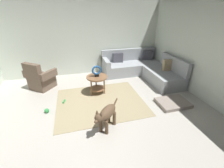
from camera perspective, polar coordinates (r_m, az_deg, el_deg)
name	(u,v)px	position (r m, az deg, el deg)	size (l,w,h in m)	color
ground_plane	(100,121)	(3.53, -4.65, -13.94)	(6.00, 6.00, 0.10)	#B7B2A8
wall_back	(83,37)	(5.67, -11.13, 17.23)	(6.00, 0.12, 2.70)	silver
wall_right	(221,52)	(4.37, 36.44, 9.82)	(0.12, 6.00, 2.70)	silver
area_rug	(100,101)	(4.07, -4.48, -6.75)	(2.30, 1.90, 0.01)	tan
sectional_couch	(142,69)	(5.60, 11.59, 5.82)	(2.20, 2.25, 0.88)	#9EA3A8
armchair	(40,79)	(5.10, -25.94, 1.78)	(1.00, 0.97, 0.88)	brown
side_table	(97,80)	(4.30, -5.79, 1.45)	(0.60, 0.60, 0.54)	brown
torus_sculpture	(97,71)	(4.18, -5.98, 5.10)	(0.28, 0.08, 0.33)	black
dog_bed_mat	(173,103)	(4.25, 22.46, -6.71)	(0.80, 0.60, 0.09)	gray
dog	(106,114)	(3.01, -2.17, -11.65)	(0.64, 0.64, 0.63)	brown
dog_toy_ball	(47,111)	(3.97, -23.89, -9.41)	(0.11, 0.11, 0.11)	green
dog_toy_rope	(64,102)	(4.22, -18.08, -6.45)	(0.05, 0.05, 0.15)	green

